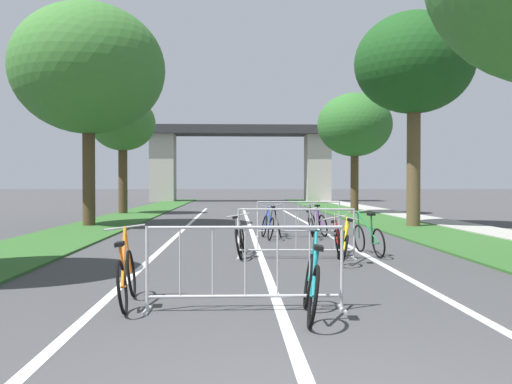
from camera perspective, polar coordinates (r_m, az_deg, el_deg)
grass_verge_left at (r=26.40m, az=-12.96°, el=-2.50°), size 2.60×54.83×0.05m
grass_verge_right at (r=26.64m, az=10.90°, el=-2.46°), size 2.60×54.83×0.05m
sidewalk_path_right at (r=27.19m, az=15.22°, el=-2.38°), size 1.60×54.83×0.08m
lane_stripe_center at (r=19.40m, az=-0.55°, el=-3.75°), size 0.14×31.72×0.01m
lane_stripe_right_lane at (r=19.60m, az=6.20°, el=-3.71°), size 0.14×31.72×0.01m
lane_stripe_left_lane at (r=19.47m, az=-7.34°, el=-3.74°), size 0.14×31.72×0.01m
overpass_bridge at (r=48.87m, az=-1.57°, el=4.22°), size 19.14×3.57×6.52m
tree_left_pine_near at (r=21.64m, az=-16.65°, el=11.82°), size 5.51×5.51×8.06m
tree_left_oak_mid at (r=29.55m, az=-13.37°, el=6.70°), size 3.30×3.30×6.05m
tree_right_cypress_far at (r=21.26m, az=15.74°, el=12.34°), size 4.22×4.22×7.66m
tree_right_oak_near at (r=29.23m, az=9.98°, el=6.68°), size 3.80×3.80×6.18m
crowd_barrier_nearest at (r=6.98m, az=-1.11°, el=-7.77°), size 2.46×0.45×1.05m
crowd_barrier_second at (r=11.75m, az=4.11°, el=-4.25°), size 2.48×0.57×1.05m
crowd_barrier_third at (r=16.50m, az=4.34°, el=-2.77°), size 2.46×0.45×1.05m
bicycle_black_0 at (r=16.81m, az=2.21°, el=-3.23°), size 0.51×1.61×0.95m
bicycle_red_1 at (r=12.43m, az=8.32°, el=-4.76°), size 0.55×1.69×0.86m
bicycle_purple_2 at (r=17.05m, az=6.24°, el=-3.16°), size 0.66×1.65×0.98m
bicycle_yellow_3 at (r=11.29m, az=8.83°, el=-5.34°), size 0.61×1.67×0.93m
bicycle_blue_4 at (r=15.93m, az=1.21°, el=-3.44°), size 0.55×1.69×0.95m
bicycle_silver_5 at (r=16.10m, az=5.65°, el=-3.45°), size 0.48×1.61×0.91m
bicycle_green_6 at (r=12.56m, az=11.33°, el=-4.63°), size 0.55×1.70×0.97m
bicycle_orange_7 at (r=7.49m, az=-13.01°, el=-8.33°), size 0.55×1.72×1.02m
bicycle_white_8 at (r=12.11m, az=-1.61°, el=-4.84°), size 0.51×1.75×0.92m
bicycle_teal_9 at (r=6.67m, az=5.63°, el=-9.37°), size 0.51×1.69×1.03m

